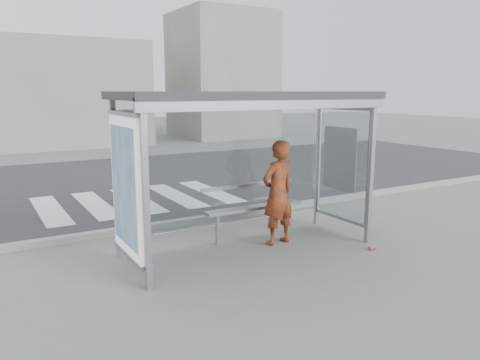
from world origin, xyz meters
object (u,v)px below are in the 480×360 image
person (278,193)px  soda_can (372,248)px  bus_shelter (228,132)px  bench (253,207)px

person → soda_can: (1.19, -1.08, -0.87)m
bus_shelter → soda_can: size_ratio=32.13×
soda_can → person: bearing=137.7°
person → bench: bearing=-74.0°
bus_shelter → soda_can: 3.10m
bench → soda_can: bench is taller
bench → soda_can: 2.15m
person → bench: person is taller
bus_shelter → person: size_ratio=2.34×
bench → soda_can: size_ratio=14.39×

